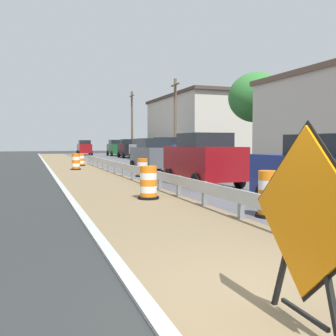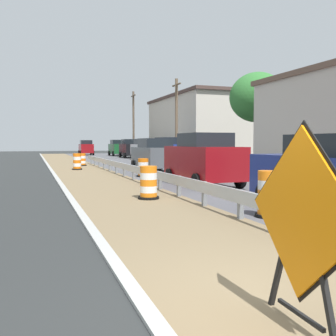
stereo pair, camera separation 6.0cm
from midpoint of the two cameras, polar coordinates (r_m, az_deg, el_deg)
ground_plane at (r=4.48m, az=16.78°, el=-20.29°), size 160.00×160.00×0.00m
median_dirt_strip at (r=4.82m, az=22.72°, el=-18.58°), size 3.57×120.00×0.01m
warning_sign_diamond at (r=4.00m, az=19.47°, el=-7.18°), size 0.12×1.79×2.04m
traffic_barrel_nearest at (r=9.68m, az=14.79°, el=-4.05°), size 0.64×0.64×1.13m
traffic_barrel_close at (r=12.36m, az=-2.76°, el=-2.40°), size 0.68×0.68×1.06m
traffic_barrel_mid at (r=20.34m, az=-3.61°, el=-0.08°), size 0.69×0.69×0.97m
traffic_barrel_far at (r=26.14m, az=-13.24°, el=0.82°), size 0.65×0.65×1.09m
traffic_barrel_farther at (r=30.42m, az=-12.52°, el=1.13°), size 0.66×0.66×0.96m
car_lead_near_lane at (r=16.29m, az=5.33°, el=1.28°), size 2.20×4.37×2.20m
car_trailing_near_lane at (r=39.61m, az=-3.57°, el=2.75°), size 2.04×4.12×2.17m
car_lead_far_lane at (r=10.79m, az=23.26°, el=-0.76°), size 2.22×4.70×2.02m
car_mid_far_lane at (r=52.07m, az=-7.42°, el=2.98°), size 2.02×4.10×2.15m
car_trailing_far_lane at (r=56.07m, az=-12.01°, el=2.97°), size 2.03×4.11×2.11m
car_distant_a at (r=45.47m, az=-5.59°, el=2.89°), size 2.15×4.23×2.18m
car_distant_b at (r=24.06m, az=-1.97°, el=1.95°), size 2.09×4.63×2.06m
car_distant_c at (r=31.95m, az=0.11°, el=2.56°), size 2.01×4.74×2.23m
roadside_shop_far at (r=41.73m, az=4.93°, el=5.95°), size 7.67×14.86×6.71m
utility_pole_mid at (r=32.31m, az=1.31°, el=7.15°), size 0.24×1.80×7.07m
utility_pole_far at (r=46.28m, az=-5.09°, el=6.60°), size 0.24×1.80×7.83m
tree_roadside at (r=28.70m, az=13.12°, el=10.09°), size 3.95×3.95×6.80m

